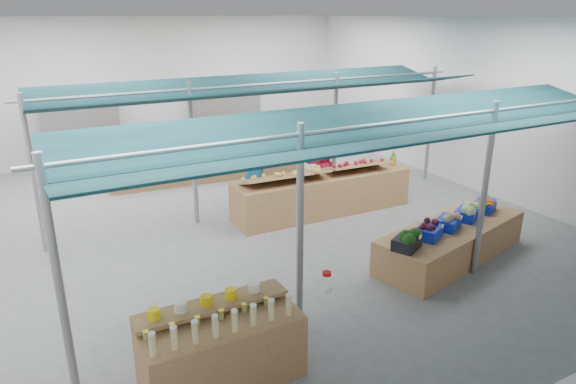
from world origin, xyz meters
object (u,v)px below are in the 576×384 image
at_px(vendor_left, 253,172).
at_px(bottle_shelf, 220,347).
at_px(vendor_right, 320,162).
at_px(fruit_counter, 322,194).
at_px(veg_counter, 451,242).

bearing_deg(vendor_left, bottle_shelf, 62.79).
bearing_deg(vendor_right, bottle_shelf, 49.85).
xyz_separation_m(fruit_counter, vendor_left, (-1.20, 1.10, 0.38)).
bearing_deg(bottle_shelf, vendor_right, 48.60).
bearing_deg(vendor_right, fruit_counter, 62.63).
bearing_deg(vendor_left, veg_counter, 117.59).
xyz_separation_m(fruit_counter, vendor_right, (0.60, 1.10, 0.38)).
height_order(vendor_left, vendor_right, same).
distance_m(bottle_shelf, veg_counter, 5.07).
bearing_deg(veg_counter, bottle_shelf, 179.19).
relative_size(bottle_shelf, vendor_right, 1.16).
bearing_deg(vendor_right, veg_counter, 94.94).
height_order(bottle_shelf, vendor_left, vendor_left).
bearing_deg(vendor_left, fruit_counter, 138.73).
relative_size(veg_counter, vendor_left, 2.01).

